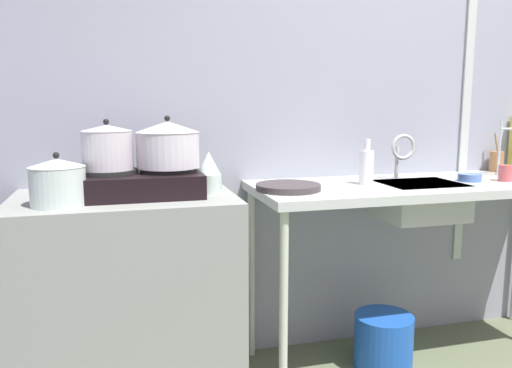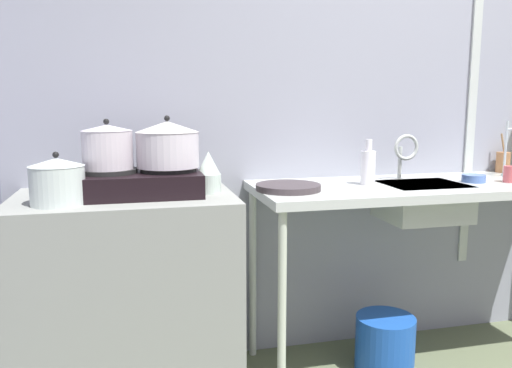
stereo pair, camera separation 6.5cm
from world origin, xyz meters
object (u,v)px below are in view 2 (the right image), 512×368
(sink_basin, at_px, (422,202))
(utensil_jar, at_px, (503,162))
(pot_beside_stove, at_px, (57,181))
(frying_pan, at_px, (288,187))
(stove, at_px, (139,182))
(small_bowl_on_drainboard, at_px, (474,178))
(bucket_on_floor, at_px, (385,344))
(bottle_by_sink, at_px, (368,166))
(pot_on_left_burner, at_px, (107,147))
(cup_by_rack, at_px, (510,174))
(percolator, at_px, (209,173))
(faucet, at_px, (405,150))
(pot_on_right_burner, at_px, (168,144))

(sink_basin, height_order, utensil_jar, utensil_jar)
(pot_beside_stove, height_order, frying_pan, pot_beside_stove)
(stove, xyz_separation_m, small_bowl_on_drainboard, (1.59, -0.03, -0.04))
(bucket_on_floor, bearing_deg, bottle_by_sink, 143.45)
(pot_on_left_burner, xyz_separation_m, cup_by_rack, (1.87, -0.07, -0.17))
(pot_on_left_burner, relative_size, bucket_on_floor, 0.72)
(pot_beside_stove, xyz_separation_m, bucket_on_floor, (1.44, 0.09, -0.87))
(small_bowl_on_drainboard, bearing_deg, bucket_on_floor, -177.37)
(stove, bearing_deg, bottle_by_sink, 1.04)
(percolator, xyz_separation_m, utensil_jar, (1.68, 0.25, -0.03))
(percolator, height_order, sink_basin, percolator)
(cup_by_rack, bearing_deg, small_bowl_on_drainboard, 163.97)
(sink_basin, bearing_deg, pot_on_left_burner, 179.38)
(small_bowl_on_drainboard, height_order, bottle_by_sink, bottle_by_sink)
(faucet, xyz_separation_m, small_bowl_on_drainboard, (0.29, -0.15, -0.13))
(pot_on_right_burner, bearing_deg, sink_basin, -0.74)
(cup_by_rack, relative_size, bucket_on_floor, 0.28)
(pot_on_left_burner, height_order, sink_basin, pot_on_left_burner)
(pot_beside_stove, xyz_separation_m, frying_pan, (0.94, 0.10, -0.08))
(pot_beside_stove, distance_m, utensil_jar, 2.30)
(pot_beside_stove, bearing_deg, utensil_jar, 9.38)
(faucet, relative_size, bottle_by_sink, 1.06)
(sink_basin, bearing_deg, percolator, 179.82)
(stove, relative_size, faucet, 2.22)
(percolator, xyz_separation_m, bucket_on_floor, (0.85, -0.03, -0.86))
(bottle_by_sink, distance_m, bucket_on_floor, 0.87)
(faucet, bearing_deg, pot_on_left_burner, -174.90)
(small_bowl_on_drainboard, relative_size, bottle_by_sink, 0.52)
(percolator, xyz_separation_m, bottle_by_sink, (0.76, 0.03, 0.00))
(frying_pan, height_order, cup_by_rack, cup_by_rack)
(small_bowl_on_drainboard, xyz_separation_m, bottle_by_sink, (-0.54, 0.05, 0.07))
(pot_on_right_burner, bearing_deg, small_bowl_on_drainboard, -1.03)
(percolator, relative_size, bottle_by_sink, 0.83)
(bucket_on_floor, bearing_deg, pot_on_left_burner, 177.85)
(pot_on_right_burner, xyz_separation_m, sink_basin, (1.20, -0.02, -0.30))
(frying_pan, height_order, small_bowl_on_drainboard, small_bowl_on_drainboard)
(cup_by_rack, bearing_deg, pot_on_left_burner, 177.73)
(stove, bearing_deg, pot_on_left_burner, 180.00)
(sink_basin, xyz_separation_m, faucet, (-0.02, 0.14, 0.24))
(faucet, height_order, bucket_on_floor, faucet)
(pot_on_right_burner, distance_m, cup_by_rack, 1.64)
(percolator, height_order, cup_by_rack, percolator)
(pot_beside_stove, relative_size, small_bowl_on_drainboard, 1.85)
(frying_pan, distance_m, utensil_jar, 1.36)
(pot_on_left_burner, distance_m, pot_beside_stove, 0.25)
(bottle_by_sink, bearing_deg, sink_basin, -7.23)
(sink_basin, xyz_separation_m, frying_pan, (-0.68, -0.02, 0.10))
(percolator, height_order, utensil_jar, utensil_jar)
(cup_by_rack, xyz_separation_m, small_bowl_on_drainboard, (-0.17, 0.05, -0.02))
(pot_on_right_burner, height_order, frying_pan, pot_on_right_burner)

